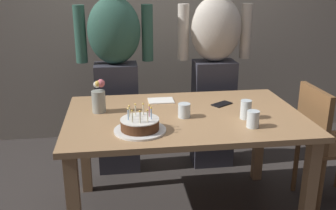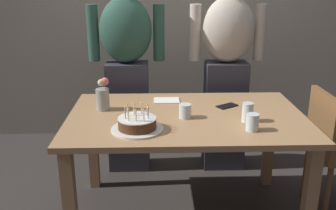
{
  "view_description": "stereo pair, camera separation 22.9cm",
  "coord_description": "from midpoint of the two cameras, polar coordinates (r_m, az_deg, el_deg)",
  "views": [
    {
      "loc": [
        -0.41,
        -2.25,
        1.57
      ],
      "look_at": [
        -0.12,
        -0.1,
        0.84
      ],
      "focal_mm": 40.66,
      "sensor_mm": 36.0,
      "label": 1
    },
    {
      "loc": [
        -0.19,
        -2.27,
        1.57
      ],
      "look_at": [
        -0.12,
        -0.1,
        0.84
      ],
      "focal_mm": 40.66,
      "sensor_mm": 36.0,
      "label": 2
    }
  ],
  "objects": [
    {
      "name": "water_glass_near",
      "position": [
        2.36,
        5.38,
        -0.95
      ],
      "size": [
        0.08,
        0.08,
        0.09
      ],
      "primitive_type": "cylinder",
      "color": "silver",
      "rests_on": "dining_table"
    },
    {
      "name": "person_man_bearded",
      "position": [
        3.08,
        -4.06,
        5.46
      ],
      "size": [
        0.61,
        0.27,
        1.66
      ],
      "rotation": [
        0.0,
        0.0,
        3.14
      ],
      "color": "#33333D",
      "rests_on": "ground_plane"
    },
    {
      "name": "dining_chair",
      "position": [
        2.81,
        25.83,
        -5.38
      ],
      "size": [
        0.42,
        0.42,
        0.87
      ],
      "rotation": [
        0.0,
        0.0,
        1.57
      ],
      "color": "brown",
      "rests_on": "ground_plane"
    },
    {
      "name": "cell_phone",
      "position": [
        2.62,
        11.33,
        -0.18
      ],
      "size": [
        0.16,
        0.14,
        0.01
      ],
      "primitive_type": "cube",
      "rotation": [
        0.0,
        0.0,
        0.58
      ],
      "color": "black",
      "rests_on": "dining_table"
    },
    {
      "name": "dining_table",
      "position": [
        2.46,
        5.41,
        -3.65
      ],
      "size": [
        1.5,
        0.96,
        0.74
      ],
      "color": "#A37A51",
      "rests_on": "ground_plane"
    },
    {
      "name": "flower_vase",
      "position": [
        2.5,
        -7.18,
        1.29
      ],
      "size": [
        0.09,
        0.09,
        0.22
      ],
      "color": "#999E93",
      "rests_on": "dining_table"
    },
    {
      "name": "birthday_cake",
      "position": [
        2.16,
        -1.64,
        -2.98
      ],
      "size": [
        0.3,
        0.3,
        0.15
      ],
      "color": "white",
      "rests_on": "dining_table"
    },
    {
      "name": "person_woman_cardigan",
      "position": [
        3.15,
        10.84,
        5.48
      ],
      "size": [
        0.61,
        0.27,
        1.66
      ],
      "rotation": [
        0.0,
        0.0,
        3.14
      ],
      "color": "#33333D",
      "rests_on": "ground_plane"
    },
    {
      "name": "water_glass_far",
      "position": [
        2.36,
        14.59,
        -1.11
      ],
      "size": [
        0.07,
        0.07,
        0.12
      ],
      "primitive_type": "cylinder",
      "color": "silver",
      "rests_on": "dining_table"
    },
    {
      "name": "napkin_stack",
      "position": [
        2.68,
        2.23,
        0.64
      ],
      "size": [
        0.18,
        0.13,
        0.01
      ],
      "primitive_type": "cube",
      "rotation": [
        0.0,
        0.0,
        -0.0
      ],
      "color": "white",
      "rests_on": "dining_table"
    },
    {
      "name": "water_glass_side",
      "position": [
        2.23,
        15.44,
        -2.57
      ],
      "size": [
        0.07,
        0.07,
        0.1
      ],
      "primitive_type": "cylinder",
      "color": "silver",
      "rests_on": "dining_table"
    },
    {
      "name": "back_wall",
      "position": [
        3.83,
        2.84,
        14.49
      ],
      "size": [
        5.2,
        0.1,
        2.6
      ],
      "primitive_type": "cube",
      "color": "#9E9384",
      "rests_on": "ground_plane"
    }
  ]
}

